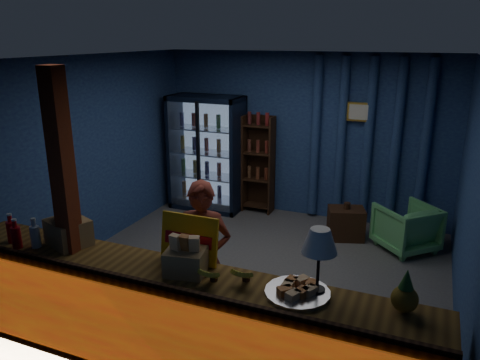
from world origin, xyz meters
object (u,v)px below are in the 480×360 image
(pastry_tray, at_px, (297,291))
(table_lamp, at_px, (320,243))
(green_chair, at_px, (406,227))
(shopkeeper, at_px, (203,258))

(pastry_tray, height_order, table_lamp, table_lamp)
(green_chair, distance_m, pastry_tray, 3.38)
(pastry_tray, xyz_separation_m, table_lamp, (0.13, 0.07, 0.39))
(table_lamp, bearing_deg, green_chair, 81.29)
(shopkeeper, relative_size, green_chair, 2.16)
(pastry_tray, bearing_deg, green_chair, 79.20)
(pastry_tray, relative_size, table_lamp, 0.95)
(shopkeeper, height_order, green_chair, shopkeeper)
(green_chair, xyz_separation_m, pastry_tray, (-0.62, -3.26, 0.66))
(shopkeeper, distance_m, green_chair, 3.21)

